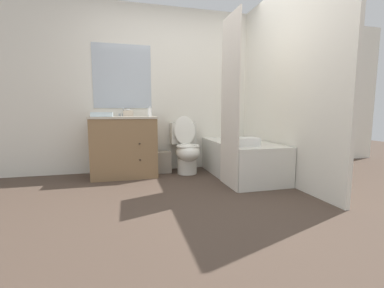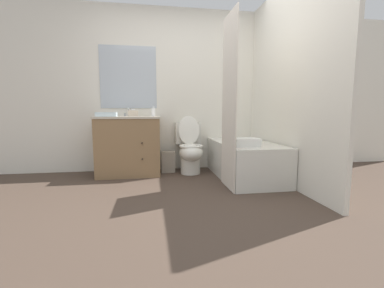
{
  "view_description": "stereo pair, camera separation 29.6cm",
  "coord_description": "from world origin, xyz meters",
  "px_view_note": "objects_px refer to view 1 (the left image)",
  "views": [
    {
      "loc": [
        -0.74,
        -2.36,
        0.91
      ],
      "look_at": [
        0.06,
        0.75,
        0.51
      ],
      "focal_mm": 24.0,
      "sensor_mm": 36.0,
      "label": 1
    },
    {
      "loc": [
        -0.45,
        -2.43,
        0.91
      ],
      "look_at": [
        0.06,
        0.75,
        0.51
      ],
      "focal_mm": 24.0,
      "sensor_mm": 36.0,
      "label": 2
    }
  ],
  "objects_px": {
    "wastebasket": "(164,162)",
    "hand_towel_folded": "(102,114)",
    "vanity_cabinet": "(125,146)",
    "toilet": "(186,149)",
    "tissue_box": "(128,113)",
    "sink_faucet": "(124,114)",
    "bath_towel_folded": "(245,142)",
    "soap_dispenser": "(150,112)",
    "bathtub": "(241,159)"
  },
  "relations": [
    {
      "from": "vanity_cabinet",
      "to": "bathtub",
      "type": "xyz_separation_m",
      "value": [
        1.61,
        -0.43,
        -0.18
      ]
    },
    {
      "from": "tissue_box",
      "to": "vanity_cabinet",
      "type": "bearing_deg",
      "value": -123.18
    },
    {
      "from": "vanity_cabinet",
      "to": "sink_faucet",
      "type": "distance_m",
      "value": 0.48
    },
    {
      "from": "sink_faucet",
      "to": "bathtub",
      "type": "distance_m",
      "value": 1.83
    },
    {
      "from": "bath_towel_folded",
      "to": "hand_towel_folded",
      "type": "bearing_deg",
      "value": 158.13
    },
    {
      "from": "vanity_cabinet",
      "to": "tissue_box",
      "type": "bearing_deg",
      "value": 56.82
    },
    {
      "from": "tissue_box",
      "to": "toilet",
      "type": "bearing_deg",
      "value": -10.19
    },
    {
      "from": "toilet",
      "to": "bath_towel_folded",
      "type": "distance_m",
      "value": 0.99
    },
    {
      "from": "hand_towel_folded",
      "to": "vanity_cabinet",
      "type": "bearing_deg",
      "value": 27.73
    },
    {
      "from": "wastebasket",
      "to": "bath_towel_folded",
      "type": "distance_m",
      "value": 1.33
    },
    {
      "from": "vanity_cabinet",
      "to": "hand_towel_folded",
      "type": "relative_size",
      "value": 3.28
    },
    {
      "from": "wastebasket",
      "to": "hand_towel_folded",
      "type": "relative_size",
      "value": 1.15
    },
    {
      "from": "soap_dispenser",
      "to": "toilet",
      "type": "bearing_deg",
      "value": -0.35
    },
    {
      "from": "vanity_cabinet",
      "to": "soap_dispenser",
      "type": "distance_m",
      "value": 0.6
    },
    {
      "from": "sink_faucet",
      "to": "toilet",
      "type": "relative_size",
      "value": 0.17
    },
    {
      "from": "vanity_cabinet",
      "to": "bath_towel_folded",
      "type": "height_order",
      "value": "vanity_cabinet"
    },
    {
      "from": "vanity_cabinet",
      "to": "sink_faucet",
      "type": "relative_size",
      "value": 6.36
    },
    {
      "from": "sink_faucet",
      "to": "tissue_box",
      "type": "bearing_deg",
      "value": -46.79
    },
    {
      "from": "wastebasket",
      "to": "hand_towel_folded",
      "type": "xyz_separation_m",
      "value": [
        -0.85,
        -0.21,
        0.72
      ]
    },
    {
      "from": "vanity_cabinet",
      "to": "tissue_box",
      "type": "xyz_separation_m",
      "value": [
        0.07,
        0.1,
        0.46
      ]
    },
    {
      "from": "sink_faucet",
      "to": "hand_towel_folded",
      "type": "relative_size",
      "value": 0.52
    },
    {
      "from": "wastebasket",
      "to": "tissue_box",
      "type": "relative_size",
      "value": 2.21
    },
    {
      "from": "vanity_cabinet",
      "to": "toilet",
      "type": "distance_m",
      "value": 0.9
    },
    {
      "from": "sink_faucet",
      "to": "wastebasket",
      "type": "xyz_separation_m",
      "value": [
        0.57,
        -0.11,
        -0.73
      ]
    },
    {
      "from": "bathtub",
      "to": "tissue_box",
      "type": "xyz_separation_m",
      "value": [
        -1.54,
        0.54,
        0.65
      ]
    },
    {
      "from": "sink_faucet",
      "to": "wastebasket",
      "type": "distance_m",
      "value": 0.93
    },
    {
      "from": "vanity_cabinet",
      "to": "wastebasket",
      "type": "distance_m",
      "value": 0.64
    },
    {
      "from": "toilet",
      "to": "hand_towel_folded",
      "type": "distance_m",
      "value": 1.28
    },
    {
      "from": "toilet",
      "to": "wastebasket",
      "type": "xyz_separation_m",
      "value": [
        -0.33,
        0.11,
        -0.2
      ]
    },
    {
      "from": "toilet",
      "to": "bath_towel_folded",
      "type": "xyz_separation_m",
      "value": [
        0.57,
        -0.79,
        0.18
      ]
    },
    {
      "from": "bathtub",
      "to": "tissue_box",
      "type": "bearing_deg",
      "value": 160.88
    },
    {
      "from": "toilet",
      "to": "bath_towel_folded",
      "type": "bearing_deg",
      "value": -54.38
    },
    {
      "from": "toilet",
      "to": "tissue_box",
      "type": "bearing_deg",
      "value": 169.81
    },
    {
      "from": "wastebasket",
      "to": "toilet",
      "type": "bearing_deg",
      "value": -19.31
    },
    {
      "from": "toilet",
      "to": "soap_dispenser",
      "type": "relative_size",
      "value": 6.03
    },
    {
      "from": "wastebasket",
      "to": "soap_dispenser",
      "type": "xyz_separation_m",
      "value": [
        -0.21,
        -0.11,
        0.75
      ]
    },
    {
      "from": "sink_faucet",
      "to": "wastebasket",
      "type": "relative_size",
      "value": 0.45
    },
    {
      "from": "sink_faucet",
      "to": "soap_dispenser",
      "type": "height_order",
      "value": "soap_dispenser"
    },
    {
      "from": "sink_faucet",
      "to": "bath_towel_folded",
      "type": "xyz_separation_m",
      "value": [
        1.46,
        -1.01,
        -0.34
      ]
    },
    {
      "from": "tissue_box",
      "to": "hand_towel_folded",
      "type": "xyz_separation_m",
      "value": [
        -0.34,
        -0.25,
        -0.01
      ]
    },
    {
      "from": "hand_towel_folded",
      "to": "bathtub",
      "type": "bearing_deg",
      "value": -8.76
    },
    {
      "from": "bathtub",
      "to": "wastebasket",
      "type": "distance_m",
      "value": 1.16
    },
    {
      "from": "hand_towel_folded",
      "to": "sink_faucet",
      "type": "bearing_deg",
      "value": 49.01
    },
    {
      "from": "bathtub",
      "to": "soap_dispenser",
      "type": "relative_size",
      "value": 10.14
    },
    {
      "from": "toilet",
      "to": "tissue_box",
      "type": "relative_size",
      "value": 5.97
    },
    {
      "from": "toilet",
      "to": "hand_towel_folded",
      "type": "relative_size",
      "value": 3.11
    },
    {
      "from": "tissue_box",
      "to": "soap_dispenser",
      "type": "relative_size",
      "value": 1.01
    },
    {
      "from": "sink_faucet",
      "to": "hand_towel_folded",
      "type": "xyz_separation_m",
      "value": [
        -0.27,
        -0.32,
        -0.0
      ]
    },
    {
      "from": "vanity_cabinet",
      "to": "hand_towel_folded",
      "type": "height_order",
      "value": "hand_towel_folded"
    },
    {
      "from": "sink_faucet",
      "to": "tissue_box",
      "type": "height_order",
      "value": "sink_faucet"
    }
  ]
}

